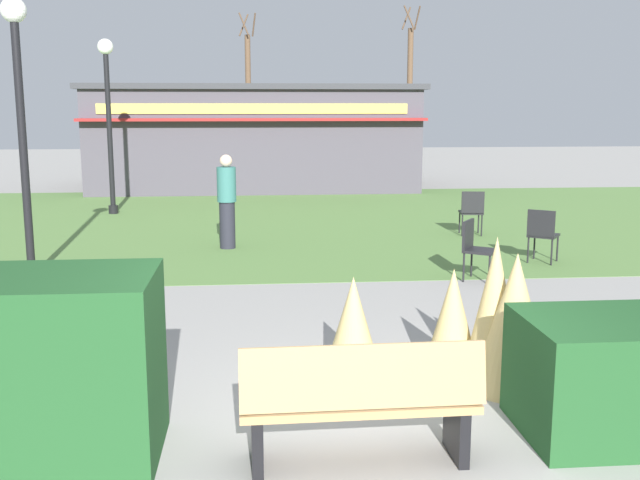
{
  "coord_description": "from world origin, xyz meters",
  "views": [
    {
      "loc": [
        -0.81,
        -5.22,
        2.55
      ],
      "look_at": [
        -0.03,
        3.49,
        0.97
      ],
      "focal_mm": 41.98,
      "sensor_mm": 36.0,
      "label": 1
    }
  ],
  "objects_px": {
    "lamppost_mid": "(20,105)",
    "parked_car_center_slot": "(324,149)",
    "person_strolling": "(227,201)",
    "tree_right_bg": "(410,90)",
    "cafe_chair_center": "(472,209)",
    "food_kiosk": "(255,136)",
    "tree_left_bg": "(248,93)",
    "parked_car_west_slot": "(214,149)",
    "park_bench": "(360,402)",
    "cafe_chair_east": "(542,231)",
    "lamppost_far": "(108,105)",
    "cafe_chair_west": "(475,245)"
  },
  "relations": [
    {
      "from": "park_bench",
      "to": "lamppost_mid",
      "type": "bearing_deg",
      "value": 122.75
    },
    {
      "from": "park_bench",
      "to": "food_kiosk",
      "type": "xyz_separation_m",
      "value": [
        -0.68,
        18.82,
        1.1
      ]
    },
    {
      "from": "lamppost_far",
      "to": "cafe_chair_east",
      "type": "distance_m",
      "value": 10.46
    },
    {
      "from": "park_bench",
      "to": "parked_car_center_slot",
      "type": "relative_size",
      "value": 0.4
    },
    {
      "from": "food_kiosk",
      "to": "tree_left_bg",
      "type": "xyz_separation_m",
      "value": [
        -0.26,
        15.2,
        1.6
      ]
    },
    {
      "from": "cafe_chair_west",
      "to": "tree_right_bg",
      "type": "distance_m",
      "value": 27.64
    },
    {
      "from": "lamppost_mid",
      "to": "cafe_chair_center",
      "type": "height_order",
      "value": "lamppost_mid"
    },
    {
      "from": "lamppost_far",
      "to": "tree_right_bg",
      "type": "bearing_deg",
      "value": 60.27
    },
    {
      "from": "parked_car_west_slot",
      "to": "parked_car_center_slot",
      "type": "distance_m",
      "value": 4.84
    },
    {
      "from": "cafe_chair_east",
      "to": "person_strolling",
      "type": "xyz_separation_m",
      "value": [
        -5.15,
        1.76,
        0.33
      ]
    },
    {
      "from": "park_bench",
      "to": "parked_car_west_slot",
      "type": "relative_size",
      "value": 0.41
    },
    {
      "from": "lamppost_far",
      "to": "cafe_chair_east",
      "type": "relative_size",
      "value": 4.55
    },
    {
      "from": "tree_right_bg",
      "to": "lamppost_far",
      "type": "bearing_deg",
      "value": -119.73
    },
    {
      "from": "cafe_chair_center",
      "to": "parked_car_west_slot",
      "type": "distance_m",
      "value": 19.84
    },
    {
      "from": "park_bench",
      "to": "tree_left_bg",
      "type": "relative_size",
      "value": 0.24
    },
    {
      "from": "park_bench",
      "to": "cafe_chair_center",
      "type": "xyz_separation_m",
      "value": [
        3.55,
        9.34,
        0.05
      ]
    },
    {
      "from": "lamppost_far",
      "to": "cafe_chair_west",
      "type": "relative_size",
      "value": 4.55
    },
    {
      "from": "cafe_chair_east",
      "to": "cafe_chair_center",
      "type": "bearing_deg",
      "value": 98.23
    },
    {
      "from": "park_bench",
      "to": "parked_car_center_slot",
      "type": "height_order",
      "value": "parked_car_center_slot"
    },
    {
      "from": "cafe_chair_east",
      "to": "parked_car_center_slot",
      "type": "relative_size",
      "value": 0.21
    },
    {
      "from": "cafe_chair_west",
      "to": "parked_car_center_slot",
      "type": "xyz_separation_m",
      "value": [
        -0.12,
        22.65,
        0.12
      ]
    },
    {
      "from": "parked_car_center_slot",
      "to": "tree_left_bg",
      "type": "height_order",
      "value": "tree_left_bg"
    },
    {
      "from": "tree_left_bg",
      "to": "lamppost_mid",
      "type": "bearing_deg",
      "value": -96.44
    },
    {
      "from": "person_strolling",
      "to": "tree_right_bg",
      "type": "relative_size",
      "value": 0.23
    },
    {
      "from": "person_strolling",
      "to": "cafe_chair_center",
      "type": "bearing_deg",
      "value": 153.45
    },
    {
      "from": "lamppost_far",
      "to": "cafe_chair_center",
      "type": "distance_m",
      "value": 8.73
    },
    {
      "from": "tree_right_bg",
      "to": "tree_left_bg",
      "type": "bearing_deg",
      "value": 170.62
    },
    {
      "from": "lamppost_mid",
      "to": "parked_car_center_slot",
      "type": "distance_m",
      "value": 22.93
    },
    {
      "from": "food_kiosk",
      "to": "cafe_chair_center",
      "type": "relative_size",
      "value": 11.19
    },
    {
      "from": "lamppost_mid",
      "to": "tree_right_bg",
      "type": "distance_m",
      "value": 28.67
    },
    {
      "from": "lamppost_far",
      "to": "tree_right_bg",
      "type": "distance_m",
      "value": 22.62
    },
    {
      "from": "lamppost_mid",
      "to": "cafe_chair_east",
      "type": "bearing_deg",
      "value": 2.43
    },
    {
      "from": "parked_car_center_slot",
      "to": "tree_right_bg",
      "type": "height_order",
      "value": "tree_right_bg"
    },
    {
      "from": "food_kiosk",
      "to": "parked_car_west_slot",
      "type": "distance_m",
      "value": 9.63
    },
    {
      "from": "cafe_chair_east",
      "to": "parked_car_west_slot",
      "type": "relative_size",
      "value": 0.21
    },
    {
      "from": "park_bench",
      "to": "cafe_chair_east",
      "type": "relative_size",
      "value": 1.92
    },
    {
      "from": "park_bench",
      "to": "lamppost_far",
      "type": "distance_m",
      "value": 13.84
    },
    {
      "from": "cafe_chair_east",
      "to": "parked_car_west_slot",
      "type": "height_order",
      "value": "parked_car_west_slot"
    },
    {
      "from": "cafe_chair_west",
      "to": "person_strolling",
      "type": "height_order",
      "value": "person_strolling"
    },
    {
      "from": "lamppost_mid",
      "to": "cafe_chair_east",
      "type": "relative_size",
      "value": 4.55
    },
    {
      "from": "cafe_chair_center",
      "to": "tree_left_bg",
      "type": "distance_m",
      "value": 25.24
    },
    {
      "from": "cafe_chair_east",
      "to": "parked_car_center_slot",
      "type": "xyz_separation_m",
      "value": [
        -1.56,
        21.58,
        0.12
      ]
    },
    {
      "from": "parked_car_west_slot",
      "to": "tree_right_bg",
      "type": "xyz_separation_m",
      "value": [
        9.6,
        4.46,
        2.67
      ]
    },
    {
      "from": "food_kiosk",
      "to": "parked_car_west_slot",
      "type": "bearing_deg",
      "value": 100.72
    },
    {
      "from": "person_strolling",
      "to": "cafe_chair_west",
      "type": "bearing_deg",
      "value": 105.23
    },
    {
      "from": "lamppost_far",
      "to": "person_strolling",
      "type": "bearing_deg",
      "value": -58.36
    },
    {
      "from": "person_strolling",
      "to": "parked_car_center_slot",
      "type": "relative_size",
      "value": 0.4
    },
    {
      "from": "tree_right_bg",
      "to": "parked_car_west_slot",
      "type": "bearing_deg",
      "value": -155.08
    },
    {
      "from": "park_bench",
      "to": "tree_right_bg",
      "type": "distance_m",
      "value": 33.58
    },
    {
      "from": "parked_car_center_slot",
      "to": "food_kiosk",
      "type": "bearing_deg",
      "value": -108.01
    }
  ]
}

